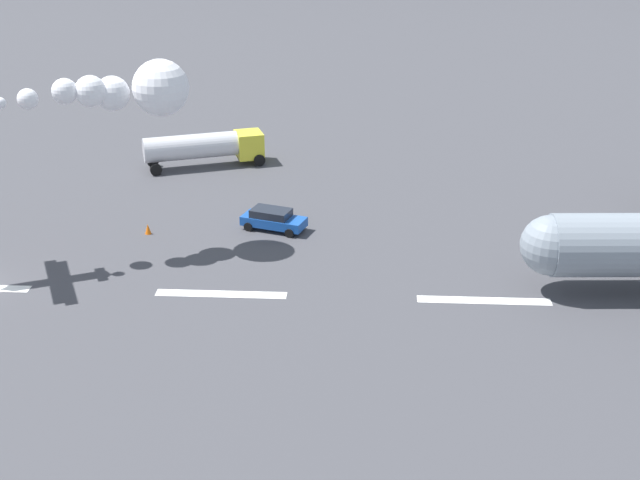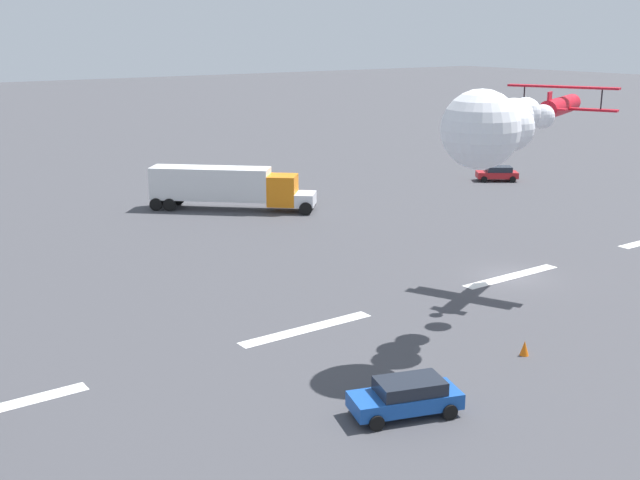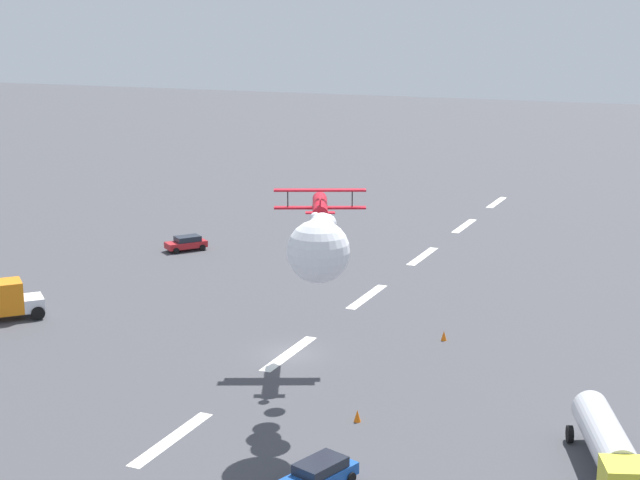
% 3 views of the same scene
% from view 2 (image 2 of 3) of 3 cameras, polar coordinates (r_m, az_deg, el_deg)
% --- Properties ---
extents(ground_plane, '(440.00, 440.00, 0.00)m').
position_cam_2_polar(ground_plane, '(52.15, 13.61, -2.56)').
color(ground_plane, '#424247').
rests_on(ground_plane, ground).
extents(runway_stripe_4, '(8.00, 0.90, 0.01)m').
position_cam_2_polar(runway_stripe_4, '(52.15, 13.61, -2.55)').
color(runway_stripe_4, white).
rests_on(runway_stripe_4, ground).
extents(runway_stripe_5, '(8.00, 0.90, 0.01)m').
position_cam_2_polar(runway_stripe_5, '(41.99, -0.94, -6.41)').
color(runway_stripe_5, white).
rests_on(runway_stripe_5, ground).
extents(stunt_biplane_red, '(17.54, 10.26, 3.63)m').
position_cam_2_polar(stunt_biplane_red, '(39.33, 12.99, 8.16)').
color(stunt_biplane_red, red).
extents(semi_truck_orange, '(12.40, 11.80, 3.70)m').
position_cam_2_polar(semi_truck_orange, '(69.63, -6.73, 3.91)').
color(semi_truck_orange, silver).
rests_on(semi_truck_orange, ground).
extents(followme_car_yellow, '(4.44, 3.94, 1.52)m').
position_cam_2_polar(followme_car_yellow, '(84.83, 12.65, 4.72)').
color(followme_car_yellow, '#B21E23').
rests_on(followme_car_yellow, ground).
extents(airport_staff_sedan, '(4.86, 3.13, 1.52)m').
position_cam_2_polar(airport_staff_sedan, '(33.07, 6.24, -11.10)').
color(airport_staff_sedan, '#194CA5').
rests_on(airport_staff_sedan, ground).
extents(traffic_cone_far, '(0.44, 0.44, 0.75)m').
position_cam_2_polar(traffic_cone_far, '(39.87, 14.50, -7.53)').
color(traffic_cone_far, orange).
rests_on(traffic_cone_far, ground).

